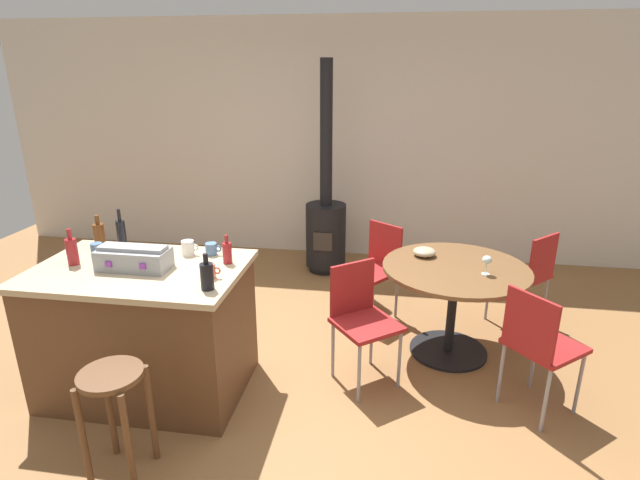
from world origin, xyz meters
TOP-DOWN VIEW (x-y plane):
  - ground_plane at (0.00, 0.00)m, footprint 8.80×8.80m
  - back_wall at (0.00, 2.96)m, footprint 8.00×0.10m
  - kitchen_island at (-0.88, -0.02)m, footprint 1.37×0.90m
  - wooden_stool at (-0.67, -0.78)m, footprint 0.34×0.34m
  - dining_table at (1.24, 0.79)m, footprint 1.10×1.10m
  - folding_chair_near at (1.91, 1.36)m, footprint 0.57×0.57m
  - folding_chair_far at (0.62, 1.34)m, footprint 0.56×0.56m
  - folding_chair_left at (0.56, 0.34)m, footprint 0.56×0.56m
  - folding_chair_right at (1.70, 0.13)m, footprint 0.56×0.56m
  - wood_stove at (0.02, 2.34)m, footprint 0.44×0.45m
  - toolbox at (-0.88, -0.04)m, footprint 0.46×0.21m
  - bottle_0 at (-0.32, 0.15)m, footprint 0.06×0.06m
  - bottle_1 at (-1.15, 0.29)m, footprint 0.06×0.06m
  - bottle_2 at (-1.32, -0.03)m, footprint 0.07×0.07m
  - bottle_3 at (-1.34, 0.32)m, footprint 0.08×0.08m
  - bottle_4 at (-0.30, -0.27)m, footprint 0.08×0.08m
  - cup_0 at (-0.35, -0.10)m, footprint 0.11×0.08m
  - cup_1 at (-0.48, 0.28)m, footprint 0.12×0.08m
  - cup_2 at (-0.65, 0.26)m, footprint 0.12×0.09m
  - cup_3 at (-1.23, 0.10)m, footprint 0.11×0.08m
  - wine_glass at (1.44, 0.67)m, footprint 0.07×0.07m
  - serving_bowl at (1.01, 0.98)m, footprint 0.18×0.18m

SIDE VIEW (x-z plane):
  - ground_plane at x=0.00m, z-range 0.00..0.00m
  - kitchen_island at x=-0.88m, z-range 0.00..0.92m
  - wooden_stool at x=-0.67m, z-range 0.15..0.80m
  - folding_chair_far at x=0.62m, z-range 0.07..0.92m
  - folding_chair_near at x=1.91m, z-range 0.08..0.93m
  - folding_chair_left at x=0.56m, z-range 0.08..0.94m
  - folding_chair_right at x=1.70m, z-range 0.08..0.96m
  - wood_stove at x=0.02m, z-range -0.57..1.68m
  - dining_table at x=1.24m, z-range 0.20..0.94m
  - serving_bowl at x=1.01m, z-range 0.74..0.81m
  - wine_glass at x=1.44m, z-range 0.77..0.91m
  - cup_1 at x=-0.48m, z-range 0.92..1.01m
  - cup_0 at x=-0.35m, z-range 0.92..1.01m
  - cup_2 at x=-0.65m, z-range 0.92..1.02m
  - cup_3 at x=-1.23m, z-range 0.92..1.03m
  - toolbox at x=-0.88m, z-range 0.92..1.07m
  - bottle_0 at x=-0.32m, z-range 0.90..1.10m
  - bottle_4 at x=-0.30m, z-range 0.90..1.12m
  - bottle_3 at x=-1.34m, z-range 0.90..1.13m
  - bottle_2 at x=-1.32m, z-range 0.89..1.14m
  - bottle_1 at x=-1.15m, z-range 0.89..1.19m
  - back_wall at x=0.00m, z-range 0.00..2.70m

